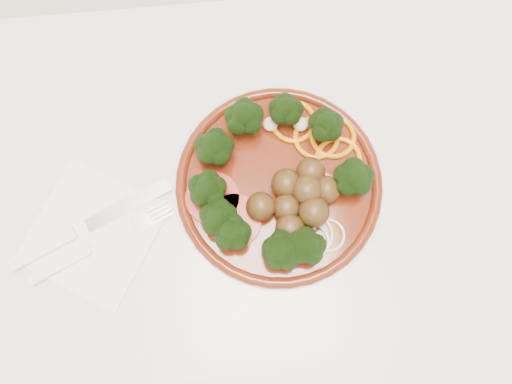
{
  "coord_description": "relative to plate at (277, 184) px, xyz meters",
  "views": [
    {
      "loc": [
        -0.15,
        1.56,
        1.52
      ],
      "look_at": [
        -0.13,
        1.71,
        0.92
      ],
      "focal_mm": 35.0,
      "sensor_mm": 36.0,
      "label": 1
    }
  ],
  "objects": [
    {
      "name": "plate",
      "position": [
        0.0,
        0.0,
        0.0
      ],
      "size": [
        0.26,
        0.26,
        0.06
      ],
      "rotation": [
        0.0,
        0.0,
        0.42
      ],
      "color": "#501809",
      "rests_on": "counter"
    },
    {
      "name": "counter",
      "position": [
        0.11,
        -0.02,
        -0.47
      ],
      "size": [
        2.4,
        0.6,
        0.9
      ],
      "color": "silver",
      "rests_on": "ground"
    },
    {
      "name": "fork",
      "position": [
        -0.25,
        -0.06,
        -0.01
      ],
      "size": [
        0.18,
        0.09,
        0.01
      ],
      "rotation": [
        0.0,
        0.0,
        0.42
      ],
      "color": "white",
      "rests_on": "napkin"
    },
    {
      "name": "knife",
      "position": [
        -0.26,
        -0.04,
        -0.01
      ],
      "size": [
        0.2,
        0.1,
        0.01
      ],
      "rotation": [
        0.0,
        0.0,
        0.42
      ],
      "color": "silver",
      "rests_on": "napkin"
    },
    {
      "name": "napkin",
      "position": [
        -0.23,
        -0.04,
        -0.02
      ],
      "size": [
        0.2,
        0.2,
        0.0
      ],
      "primitive_type": "cube",
      "rotation": [
        0.0,
        0.0,
        1.03
      ],
      "color": "white",
      "rests_on": "counter"
    }
  ]
}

